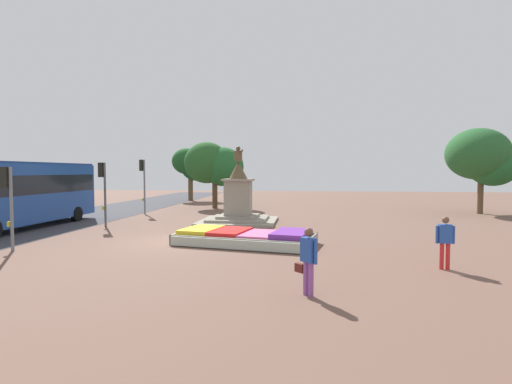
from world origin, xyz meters
The scene contains 12 objects.
ground_plane centered at (0.00, 0.00, 0.00)m, with size 90.47×90.47×0.00m, color brown.
flower_planter centered at (2.85, -0.36, 0.28)m, with size 6.12×3.71×0.65m.
statue_monument centered at (1.38, 6.76, 1.12)m, with size 4.48×4.48×4.56m.
traffic_light_near_crossing centered at (-5.91, -2.83, 2.24)m, with size 0.42×0.31×3.24m.
traffic_light_mid_block centered at (-5.68, 3.95, 2.45)m, with size 0.41×0.29×3.55m.
traffic_light_far_corner centered at (-6.12, 10.47, 2.67)m, with size 0.42×0.31×3.90m.
city_bus centered at (-9.62, 2.47, 2.03)m, with size 2.43×11.04×3.55m.
pedestrian_with_handbag centered at (5.43, -6.95, 0.95)m, with size 0.56×0.57×1.69m.
pedestrian_near_planter centered at (9.70, -3.79, 0.96)m, with size 0.57×0.23×1.66m.
park_tree_far_left centered at (17.92, 13.75, 4.03)m, with size 4.89×4.98×6.14m.
park_tree_behind_statue centered at (-6.40, 23.75, 3.82)m, with size 4.00×3.37×5.45m.
park_tree_far_right centered at (-2.19, 15.88, 3.62)m, with size 4.95×3.55×5.50m.
Camera 1 is at (5.35, -16.75, 3.07)m, focal length 28.00 mm.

